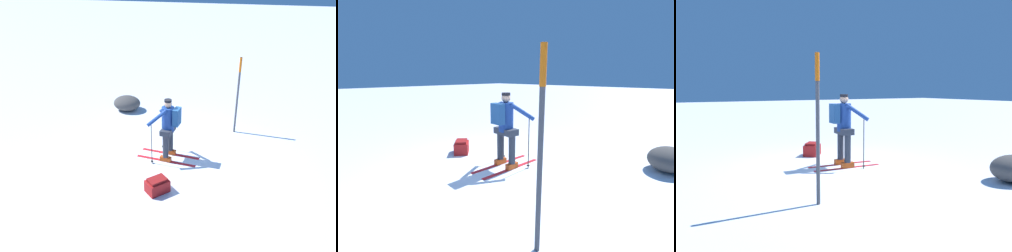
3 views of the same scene
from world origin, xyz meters
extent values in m
plane|color=white|center=(0.00, 0.00, 0.00)|extent=(80.00, 80.00, 0.00)
cube|color=red|center=(-0.30, -0.21, 0.01)|extent=(1.64, 0.21, 0.01)
cube|color=#C64714|center=(-0.30, -0.21, 0.07)|extent=(0.31, 0.13, 0.12)
cylinder|color=#2D333D|center=(-0.30, -0.21, 0.48)|extent=(0.15, 0.15, 0.71)
cube|color=red|center=(-0.27, 0.17, 0.01)|extent=(1.64, 0.21, 0.01)
cube|color=#C64714|center=(-0.27, 0.17, 0.07)|extent=(0.31, 0.13, 0.12)
cylinder|color=#2D333D|center=(-0.27, 0.17, 0.48)|extent=(0.15, 0.15, 0.71)
cube|color=#2D333D|center=(-0.28, -0.02, 0.84)|extent=(0.32, 0.56, 0.14)
cylinder|color=navy|center=(-0.28, -0.02, 1.16)|extent=(0.33, 0.33, 0.64)
sphere|color=tan|center=(-0.28, -0.02, 1.58)|extent=(0.20, 0.20, 0.20)
cylinder|color=black|center=(-0.28, -0.02, 1.66)|extent=(0.19, 0.19, 0.06)
cube|color=navy|center=(-0.05, -0.04, 1.25)|extent=(0.17, 0.32, 0.45)
cylinder|color=black|center=(-0.61, -0.41, 0.59)|extent=(0.02, 0.02, 1.19)
cylinder|color=black|center=(-0.61, -0.41, 0.06)|extent=(0.07, 0.07, 0.01)
cylinder|color=navy|center=(-0.49, -0.32, 1.29)|extent=(0.49, 0.40, 0.40)
cylinder|color=black|center=(-0.55, 0.42, 0.59)|extent=(0.02, 0.02, 1.19)
cylinder|color=black|center=(-0.55, 0.42, 0.06)|extent=(0.07, 0.07, 0.01)
cylinder|color=navy|center=(-0.45, 0.31, 1.29)|extent=(0.45, 0.45, 0.40)
cube|color=maroon|center=(-0.14, -1.52, 0.15)|extent=(0.60, 0.61, 0.30)
cube|color=maroon|center=(-0.14, -1.52, 0.33)|extent=(0.49, 0.50, 0.06)
cylinder|color=#4C4C51|center=(1.32, 2.00, 1.18)|extent=(0.06, 0.06, 2.36)
cylinder|color=orange|center=(1.32, 2.00, 2.15)|extent=(0.07, 0.07, 0.43)
camera|label=1|loc=(1.69, -7.37, 4.71)|focal=35.00mm
camera|label=2|loc=(3.26, 3.30, 2.05)|focal=24.00mm
camera|label=3|loc=(3.44, 6.55, 1.83)|focal=35.00mm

